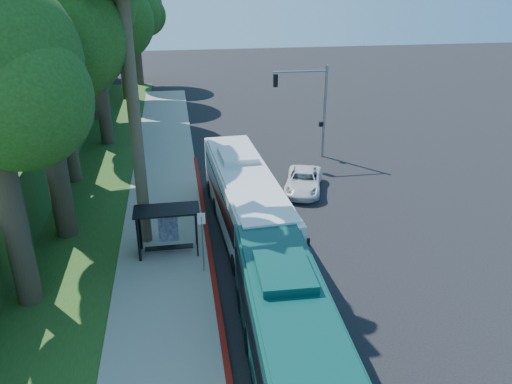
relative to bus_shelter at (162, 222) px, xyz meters
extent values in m
plane|color=black|center=(7.26, 2.86, -1.81)|extent=(140.00, 140.00, 0.00)
cube|color=gray|center=(-0.04, 2.86, -1.75)|extent=(4.50, 70.00, 0.12)
cube|color=maroon|center=(2.26, -1.14, -1.74)|extent=(0.25, 30.00, 0.13)
cube|color=#234719|center=(-5.74, 7.86, -1.78)|extent=(8.00, 70.00, 0.06)
cube|color=black|center=(0.26, -0.14, 0.69)|extent=(3.20, 1.50, 0.10)
cube|color=black|center=(-1.19, -0.14, -0.61)|extent=(0.06, 1.30, 2.20)
cube|color=navy|center=(0.26, 0.56, -0.56)|extent=(1.00, 0.12, 1.70)
cube|color=black|center=(0.26, -0.24, -1.36)|extent=(2.40, 0.40, 0.06)
cube|color=black|center=(-1.14, 0.46, -0.61)|extent=(0.08, 0.08, 2.40)
cube|color=black|center=(1.66, 0.46, -0.61)|extent=(0.08, 0.08, 2.40)
cube|color=black|center=(-1.14, -0.74, -0.61)|extent=(0.08, 0.08, 2.40)
cube|color=black|center=(1.66, -0.74, -0.61)|extent=(0.08, 0.08, 2.40)
cylinder|color=gray|center=(1.86, -2.14, -0.31)|extent=(0.06, 0.06, 3.00)
cube|color=white|center=(1.86, -2.14, 1.09)|extent=(0.35, 0.04, 0.55)
cylinder|color=gray|center=(12.06, 12.86, 1.69)|extent=(0.20, 0.20, 7.00)
cylinder|color=gray|center=(10.06, 12.86, 4.79)|extent=(4.00, 0.14, 0.14)
cube|color=black|center=(8.26, 12.86, 4.19)|extent=(0.30, 0.30, 0.90)
cube|color=black|center=(11.81, 12.86, 0.79)|extent=(0.25, 0.25, 0.35)
cylinder|color=#4C3F2D|center=(-0.94, 1.36, 4.69)|extent=(0.60, 0.60, 13.00)
cylinder|color=#382B1E|center=(-5.24, 2.86, 3.44)|extent=(1.10, 1.10, 10.50)
sphere|color=#203D10|center=(-5.24, 2.86, 9.89)|extent=(8.00, 8.00, 8.00)
sphere|color=#203D10|center=(-3.64, 1.66, 8.69)|extent=(5.60, 5.60, 5.60)
sphere|color=#203D10|center=(-6.64, 4.26, 8.99)|extent=(5.20, 5.20, 5.20)
cylinder|color=#382B1E|center=(-6.24, 10.86, 4.14)|extent=(1.18, 1.18, 11.90)
cylinder|color=#382B1E|center=(-4.74, 18.86, 3.09)|extent=(1.06, 1.06, 9.80)
sphere|color=#203D10|center=(-4.74, 18.86, 9.11)|extent=(8.40, 8.40, 8.40)
sphere|color=#203D10|center=(-3.06, 17.60, 7.99)|extent=(5.88, 5.88, 5.88)
sphere|color=#203D10|center=(-6.21, 20.33, 8.27)|extent=(5.46, 5.46, 5.46)
cylinder|color=#382B1E|center=(-6.74, 26.86, 3.79)|extent=(1.14, 1.14, 11.20)
cylinder|color=#382B1E|center=(-4.24, 34.86, 2.74)|extent=(1.02, 1.02, 9.10)
sphere|color=#203D10|center=(-4.24, 34.86, 8.33)|extent=(8.00, 8.00, 8.00)
sphere|color=#203D10|center=(-2.64, 33.66, 7.29)|extent=(5.60, 5.60, 5.60)
sphere|color=#203D10|center=(-5.64, 36.26, 7.55)|extent=(5.20, 5.20, 5.20)
cylinder|color=#382B1E|center=(-3.24, 42.86, 2.39)|extent=(0.98, 0.98, 8.40)
sphere|color=#203D10|center=(-3.24, 42.86, 7.55)|extent=(7.00, 7.00, 7.00)
sphere|color=#203D10|center=(-1.84, 41.81, 6.59)|extent=(4.90, 4.90, 4.90)
sphere|color=#203D10|center=(-4.47, 44.08, 6.83)|extent=(4.55, 4.55, 4.55)
cylinder|color=#382B1E|center=(-5.74, -3.14, 2.74)|extent=(1.02, 1.02, 9.10)
sphere|color=#203D10|center=(-4.30, -4.22, 7.29)|extent=(5.04, 5.04, 5.04)
cube|color=silver|center=(4.40, 1.66, 0.12)|extent=(3.40, 13.12, 3.09)
cube|color=black|center=(4.40, 1.66, -1.48)|extent=(3.43, 13.19, 0.38)
cube|color=black|center=(4.37, 2.20, 0.41)|extent=(3.32, 10.27, 1.19)
cube|color=black|center=(4.72, -4.78, 0.36)|extent=(2.43, 0.25, 1.52)
cube|color=black|center=(4.08, 8.10, 0.47)|extent=(2.21, 0.24, 1.08)
cube|color=#19E533|center=(4.72, -4.79, 1.39)|extent=(1.80, 0.20, 0.30)
cube|color=silver|center=(4.40, 1.66, 1.72)|extent=(3.14, 12.46, 0.13)
cube|color=silver|center=(4.29, 3.83, 1.90)|extent=(2.06, 2.80, 0.38)
cylinder|color=black|center=(3.35, -2.56, -1.26)|extent=(0.38, 1.10, 1.08)
cylinder|color=black|center=(5.85, -2.43, -1.26)|extent=(0.38, 1.10, 1.08)
cylinder|color=black|center=(2.91, 6.54, -1.26)|extent=(0.38, 1.10, 1.08)
cylinder|color=black|center=(5.41, 6.66, -1.26)|extent=(0.38, 1.10, 1.08)
cube|color=#0A3B36|center=(4.34, -10.21, 0.07)|extent=(3.02, 12.72, 3.00)
cube|color=black|center=(4.35, -9.69, 0.36)|extent=(3.01, 9.94, 1.16)
cube|color=black|center=(4.50, -3.94, 0.41)|extent=(2.15, 0.18, 1.05)
cube|color=#0A3B36|center=(4.34, -10.21, 1.62)|extent=(2.78, 12.08, 0.13)
cube|color=#0A3B36|center=(4.40, -8.11, 1.80)|extent=(1.95, 2.68, 0.37)
cylinder|color=black|center=(3.25, -5.38, -1.28)|extent=(0.34, 1.06, 1.05)
cylinder|color=black|center=(5.68, -5.44, -1.28)|extent=(0.34, 1.06, 1.05)
imported|color=white|center=(8.95, 6.62, -1.13)|extent=(3.64, 5.29, 1.34)
camera|label=1|loc=(1.04, -22.50, 11.37)|focal=35.00mm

